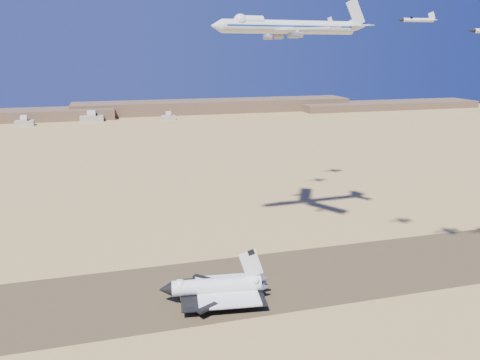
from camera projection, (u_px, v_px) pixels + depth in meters
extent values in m
plane|color=tan|center=(211.00, 288.00, 184.67)|extent=(1200.00, 1200.00, 0.00)
cube|color=brown|center=(211.00, 288.00, 184.66)|extent=(600.00, 50.00, 0.06)
cube|color=brown|center=(216.00, 106.00, 714.82)|extent=(420.00, 60.00, 18.00)
cube|color=brown|center=(388.00, 105.00, 758.76)|extent=(300.00, 60.00, 11.00)
cube|color=#A19D8E|center=(25.00, 123.00, 585.42)|extent=(22.00, 14.00, 6.50)
cube|color=#A19D8E|center=(92.00, 119.00, 619.49)|extent=(30.00, 15.00, 7.50)
cube|color=#A19D8E|center=(168.00, 118.00, 635.78)|extent=(19.00, 12.50, 5.50)
cylinder|color=white|center=(216.00, 286.00, 173.92)|extent=(33.01, 9.43, 5.70)
cone|color=black|center=(166.00, 289.00, 171.25)|extent=(5.18, 5.91, 5.41)
sphere|color=white|center=(180.00, 286.00, 171.80)|extent=(5.29, 5.29, 5.29)
cube|color=white|center=(227.00, 290.00, 175.13)|extent=(25.06, 26.85, 0.92)
cube|color=black|center=(221.00, 292.00, 174.96)|extent=(33.15, 27.79, 0.51)
cube|color=white|center=(251.00, 264.00, 173.71)|extent=(9.46, 1.80, 11.72)
cylinder|color=gray|center=(181.00, 299.00, 173.21)|extent=(0.37, 0.37, 3.26)
cylinder|color=black|center=(181.00, 302.00, 173.49)|extent=(1.16, 0.58, 1.12)
cylinder|color=gray|center=(234.00, 302.00, 171.14)|extent=(0.37, 0.37, 3.26)
cylinder|color=black|center=(234.00, 305.00, 171.43)|extent=(1.16, 0.58, 1.12)
cylinder|color=gray|center=(230.00, 289.00, 180.84)|extent=(0.37, 0.37, 3.26)
cylinder|color=black|center=(230.00, 291.00, 181.12)|extent=(1.16, 0.58, 1.12)
cylinder|color=silver|center=(289.00, 27.00, 202.93)|extent=(61.21, 8.69, 5.74)
cone|color=silver|center=(217.00, 26.00, 193.17)|extent=(4.76, 5.95, 5.74)
sphere|color=silver|center=(240.00, 21.00, 195.70)|extent=(5.92, 5.92, 5.92)
cube|color=silver|center=(308.00, 28.00, 190.60)|extent=(20.71, 27.26, 0.63)
cube|color=silver|center=(280.00, 31.00, 216.91)|extent=(18.77, 27.79, 0.63)
cube|color=silver|center=(362.00, 25.00, 206.97)|extent=(9.49, 10.97, 0.45)
cube|color=silver|center=(348.00, 27.00, 217.66)|extent=(8.90, 11.03, 0.45)
cube|color=silver|center=(356.00, 12.00, 210.76)|extent=(10.25, 1.12, 12.82)
cylinder|color=gray|center=(293.00, 35.00, 196.00)|extent=(4.59, 2.55, 2.33)
cylinder|color=gray|center=(297.00, 35.00, 188.06)|extent=(4.59, 2.55, 2.33)
cylinder|color=gray|center=(278.00, 37.00, 210.80)|extent=(4.59, 2.55, 2.33)
cylinder|color=gray|center=(268.00, 37.00, 217.67)|extent=(4.59, 2.55, 2.33)
imported|color=orange|center=(244.00, 307.00, 169.28)|extent=(0.45, 0.69, 1.89)
imported|color=orange|center=(232.00, 307.00, 169.16)|extent=(0.53, 0.85, 1.68)
imported|color=orange|center=(247.00, 306.00, 169.73)|extent=(1.12, 1.24, 1.90)
cylinder|color=silver|center=(418.00, 20.00, 167.53)|extent=(11.73, 2.44, 1.36)
cone|color=black|center=(400.00, 20.00, 166.37)|extent=(2.63, 1.49, 1.26)
sphere|color=black|center=(411.00, 19.00, 166.92)|extent=(1.36, 1.36, 1.36)
cube|color=silver|center=(421.00, 21.00, 167.74)|extent=(4.11, 8.05, 0.24)
cube|color=silver|center=(431.00, 20.00, 168.33)|extent=(2.58, 5.03, 0.19)
cube|color=silver|center=(432.00, 16.00, 168.00)|extent=(2.95, 0.51, 3.29)
cone|color=black|center=(471.00, 31.00, 154.61)|extent=(2.79, 1.43, 1.38)
cylinder|color=silver|center=(298.00, 28.00, 247.93)|extent=(11.11, 1.87, 1.29)
cone|color=black|center=(286.00, 28.00, 246.58)|extent=(2.46, 1.32, 1.20)
sphere|color=black|center=(293.00, 28.00, 247.25)|extent=(1.29, 1.29, 1.29)
cube|color=silver|center=(300.00, 29.00, 248.17)|extent=(3.61, 7.53, 0.23)
cube|color=silver|center=(307.00, 29.00, 248.87)|extent=(2.27, 4.71, 0.18)
cube|color=silver|center=(307.00, 26.00, 248.56)|extent=(2.80, 0.38, 3.12)
cylinder|color=silver|center=(321.00, 23.00, 270.60)|extent=(13.22, 2.08, 1.54)
cone|color=black|center=(308.00, 22.00, 268.90)|extent=(2.91, 1.54, 1.43)
sphere|color=black|center=(315.00, 21.00, 269.74)|extent=(1.54, 1.54, 1.54)
cube|color=silver|center=(323.00, 23.00, 270.89)|extent=(4.20, 8.93, 0.27)
cube|color=silver|center=(330.00, 23.00, 271.77)|extent=(2.64, 5.58, 0.22)
cube|color=silver|center=(330.00, 20.00, 271.41)|extent=(3.33, 0.41, 3.71)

